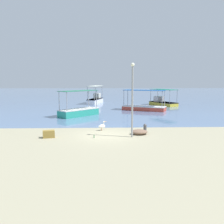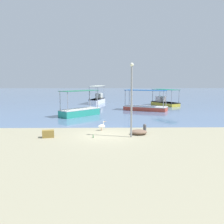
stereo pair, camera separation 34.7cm
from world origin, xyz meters
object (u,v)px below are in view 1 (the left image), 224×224
at_px(fishing_boat_outer, 162,102).
at_px(cargo_crate, 49,134).
at_px(pelican, 102,126).
at_px(net_pile, 139,132).
at_px(fishing_boat_far_left, 144,107).
at_px(fishing_boat_near_left, 79,111).
at_px(glass_bottle, 94,137).
at_px(fishing_boat_far_right, 95,99).
at_px(mooring_bollard, 145,127).
at_px(lamp_post, 132,96).

bearing_deg(fishing_boat_outer, cargo_crate, -121.95).
height_order(pelican, net_pile, pelican).
bearing_deg(fishing_boat_far_left, fishing_boat_near_left, -150.06).
bearing_deg(glass_bottle, cargo_crate, 176.20).
bearing_deg(fishing_boat_far_right, cargo_crate, -95.99).
height_order(fishing_boat_outer, pelican, fishing_boat_outer).
xyz_separation_m(fishing_boat_outer, cargo_crate, (-13.68, -21.94, -0.30)).
bearing_deg(fishing_boat_outer, mooring_bollard, -107.16).
bearing_deg(glass_bottle, mooring_bollard, 26.95).
height_order(fishing_boat_near_left, fishing_boat_outer, fishing_boat_near_left).
bearing_deg(glass_bottle, fishing_boat_near_left, 101.29).
distance_m(fishing_boat_near_left, mooring_bollard, 10.89).
bearing_deg(pelican, mooring_bollard, -8.63).
bearing_deg(net_pile, fishing_boat_outer, 72.09).
height_order(mooring_bollard, net_pile, mooring_bollard).
bearing_deg(fishing_boat_near_left, fishing_boat_far_right, 84.19).
bearing_deg(cargo_crate, net_pile, 7.29).
height_order(net_pile, glass_bottle, net_pile).
xyz_separation_m(pelican, mooring_bollard, (3.55, -0.54, -0.03)).
xyz_separation_m(pelican, cargo_crate, (-3.93, -2.41, -0.10)).
bearing_deg(net_pile, pelican, 152.41).
relative_size(lamp_post, glass_bottle, 20.31).
bearing_deg(pelican, fishing_boat_far_right, 93.19).
height_order(fishing_boat_far_right, fishing_boat_outer, fishing_boat_far_right).
bearing_deg(lamp_post, net_pile, 51.98).
bearing_deg(mooring_bollard, cargo_crate, -165.94).
height_order(fishing_boat_far_left, net_pile, fishing_boat_far_left).
height_order(fishing_boat_near_left, glass_bottle, fishing_boat_near_left).
bearing_deg(pelican, lamp_post, -46.80).
xyz_separation_m(mooring_bollard, net_pile, (-0.61, -1.00, -0.16)).
bearing_deg(net_pile, cargo_crate, -172.71).
xyz_separation_m(fishing_boat_far_right, pelican, (1.28, -22.91, -0.32)).
relative_size(fishing_boat_far_right, fishing_boat_outer, 1.03).
relative_size(fishing_boat_near_left, glass_bottle, 17.58).
xyz_separation_m(fishing_boat_outer, mooring_bollard, (-6.19, -20.07, -0.22)).
relative_size(fishing_boat_far_left, fishing_boat_outer, 1.18).
bearing_deg(fishing_boat_near_left, lamp_post, -64.93).
height_order(fishing_boat_near_left, mooring_bollard, fishing_boat_near_left).
relative_size(pelican, glass_bottle, 2.96).
distance_m(fishing_boat_near_left, pelican, 8.78).
bearing_deg(pelican, cargo_crate, -148.47).
bearing_deg(fishing_boat_near_left, fishing_boat_outer, 41.83).
relative_size(pelican, cargo_crate, 0.93).
distance_m(fishing_boat_near_left, cargo_crate, 10.81).
distance_m(fishing_boat_near_left, lamp_post, 12.11).
bearing_deg(net_pile, fishing_boat_far_right, 99.78).
height_order(fishing_boat_outer, mooring_bollard, fishing_boat_outer).
distance_m(lamp_post, net_pile, 3.11).
bearing_deg(mooring_bollard, glass_bottle, -153.05).
height_order(pelican, cargo_crate, pelican).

